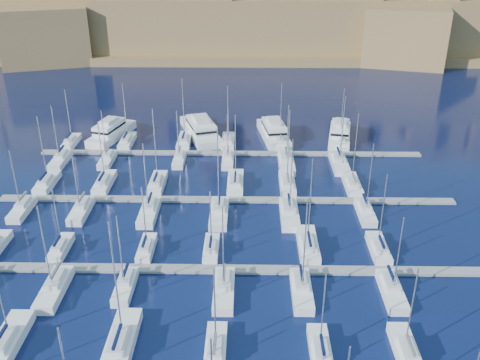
{
  "coord_description": "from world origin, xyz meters",
  "views": [
    {
      "loc": [
        3.96,
        -77.24,
        46.54
      ],
      "look_at": [
        2.59,
        6.0,
        6.21
      ],
      "focal_mm": 40.0,
      "sensor_mm": 36.0,
      "label": 1
    }
  ],
  "objects_px": {
    "sailboat_2": "(121,341)",
    "motor_yacht_a": "(111,131)",
    "motor_yacht_b": "(201,129)",
    "motor_yacht_c": "(274,132)",
    "motor_yacht_d": "(340,133)",
    "sailboat_4": "(320,351)"
  },
  "relations": [
    {
      "from": "motor_yacht_b",
      "to": "motor_yacht_c",
      "type": "xyz_separation_m",
      "value": [
        17.41,
        -1.26,
        -0.0
      ]
    },
    {
      "from": "motor_yacht_c",
      "to": "sailboat_2",
      "type": "bearing_deg",
      "value": -106.95
    },
    {
      "from": "sailboat_2",
      "to": "motor_yacht_c",
      "type": "xyz_separation_m",
      "value": [
        21.2,
        69.59,
        0.94
      ]
    },
    {
      "from": "motor_yacht_d",
      "to": "sailboat_2",
      "type": "bearing_deg",
      "value": -118.08
    },
    {
      "from": "motor_yacht_a",
      "to": "motor_yacht_b",
      "type": "distance_m",
      "value": 21.32
    },
    {
      "from": "sailboat_4",
      "to": "motor_yacht_a",
      "type": "relative_size",
      "value": 0.71
    },
    {
      "from": "motor_yacht_a",
      "to": "motor_yacht_c",
      "type": "height_order",
      "value": "same"
    },
    {
      "from": "sailboat_2",
      "to": "motor_yacht_d",
      "type": "xyz_separation_m",
      "value": [
        36.73,
        68.84,
        0.94
      ]
    },
    {
      "from": "sailboat_2",
      "to": "motor_yacht_c",
      "type": "distance_m",
      "value": 72.76
    },
    {
      "from": "motor_yacht_a",
      "to": "motor_yacht_c",
      "type": "distance_m",
      "value": 38.66
    },
    {
      "from": "sailboat_2",
      "to": "motor_yacht_d",
      "type": "relative_size",
      "value": 1.07
    },
    {
      "from": "sailboat_4",
      "to": "motor_yacht_b",
      "type": "xyz_separation_m",
      "value": [
        -20.11,
        72.03,
        1.01
      ]
    },
    {
      "from": "sailboat_2",
      "to": "motor_yacht_d",
      "type": "height_order",
      "value": "sailboat_2"
    },
    {
      "from": "sailboat_2",
      "to": "sailboat_4",
      "type": "xyz_separation_m",
      "value": [
        23.9,
        -1.18,
        -0.07
      ]
    },
    {
      "from": "motor_yacht_b",
      "to": "sailboat_4",
      "type": "bearing_deg",
      "value": -74.4
    },
    {
      "from": "sailboat_2",
      "to": "motor_yacht_a",
      "type": "relative_size",
      "value": 1.03
    },
    {
      "from": "sailboat_2",
      "to": "motor_yacht_a",
      "type": "bearing_deg",
      "value": 104.18
    },
    {
      "from": "sailboat_2",
      "to": "motor_yacht_c",
      "type": "height_order",
      "value": "sailboat_2"
    },
    {
      "from": "sailboat_4",
      "to": "motor_yacht_a",
      "type": "bearing_deg",
      "value": 120.48
    },
    {
      "from": "motor_yacht_b",
      "to": "motor_yacht_c",
      "type": "bearing_deg",
      "value": -4.14
    },
    {
      "from": "sailboat_2",
      "to": "sailboat_4",
      "type": "relative_size",
      "value": 1.46
    },
    {
      "from": "motor_yacht_d",
      "to": "motor_yacht_b",
      "type": "bearing_deg",
      "value": 176.51
    }
  ]
}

